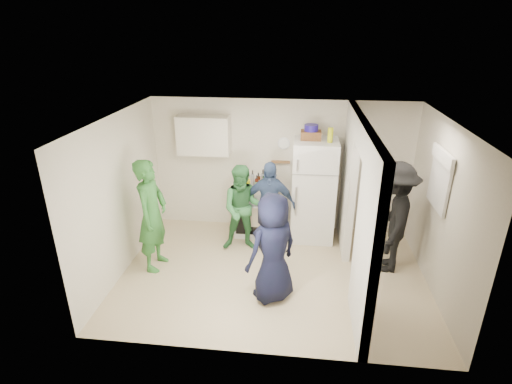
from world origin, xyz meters
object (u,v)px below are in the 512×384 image
fridge (313,190)px  person_green_left (152,215)px  person_denim (269,205)px  person_nook (393,218)px  wicker_basket (311,135)px  person_navy (273,249)px  yellow_cup_stack_top (330,135)px  person_green_center (243,209)px  blue_bowl (311,128)px  stove (256,211)px

fridge → person_green_left: fridge is taller
person_denim → person_nook: bearing=-14.4°
wicker_basket → person_green_left: wicker_basket is taller
wicker_basket → person_navy: bearing=-104.0°
fridge → person_denim: (-0.78, -0.41, -0.14)m
yellow_cup_stack_top → person_green_left: yellow_cup_stack_top is taller
fridge → person_green_center: bearing=-153.9°
fridge → person_nook: 1.54m
person_navy → person_green_center: bearing=-106.6°
wicker_basket → blue_bowl: size_ratio=1.46×
yellow_cup_stack_top → person_green_center: 1.93m
stove → yellow_cup_stack_top: yellow_cup_stack_top is taller
wicker_basket → person_nook: bearing=-36.5°
person_green_center → person_nook: bearing=-14.5°
fridge → person_nook: bearing=-37.2°
wicker_basket → person_green_center: size_ratio=0.22×
stove → wicker_basket: size_ratio=2.61×
blue_bowl → yellow_cup_stack_top: 0.36m
fridge → person_nook: fridge is taller
person_denim → person_nook: size_ratio=0.87×
wicker_basket → person_nook: wicker_basket is taller
wicker_basket → yellow_cup_stack_top: 0.36m
fridge → person_green_left: size_ratio=1.01×
fridge → person_navy: 2.01m
person_green_center → person_nook: person_nook is taller
stove → person_denim: 0.62m
fridge → person_green_center: fridge is taller
yellow_cup_stack_top → person_nook: size_ratio=0.14×
stove → blue_bowl: blue_bowl is taller
wicker_basket → person_denim: bearing=-145.7°
wicker_basket → person_nook: 1.94m
yellow_cup_stack_top → person_nook: yellow_cup_stack_top is taller
yellow_cup_stack_top → person_navy: yellow_cup_stack_top is taller
fridge → person_denim: size_ratio=1.18×
yellow_cup_stack_top → person_navy: (-0.81, -1.82, -1.18)m
person_nook → yellow_cup_stack_top: bearing=-116.7°
stove → blue_bowl: size_ratio=3.81×
yellow_cup_stack_top → blue_bowl: bearing=154.9°
person_navy → person_nook: bearing=167.5°
person_green_center → yellow_cup_stack_top: bearing=12.4°
stove → wicker_basket: wicker_basket is taller
stove → yellow_cup_stack_top: size_ratio=3.66×
wicker_basket → person_nook: (1.32, -0.98, -1.03)m
person_green_center → person_denim: size_ratio=0.98×
person_denim → fridge: bearing=28.0°
person_denim → person_green_left: bearing=-153.2°
wicker_basket → person_denim: size_ratio=0.22×
fridge → person_navy: bearing=-107.1°
person_green_left → person_nook: person_green_left is taller
blue_bowl → person_green_left: (-2.45, -1.36, -1.15)m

